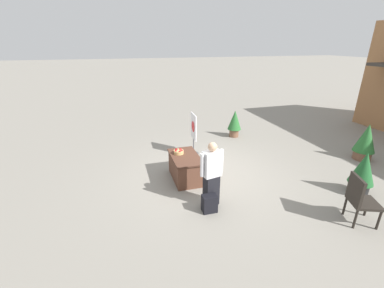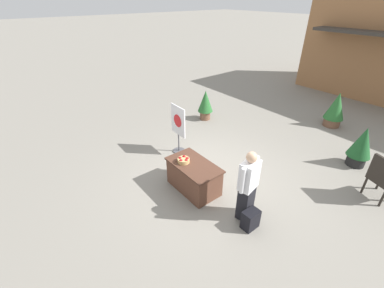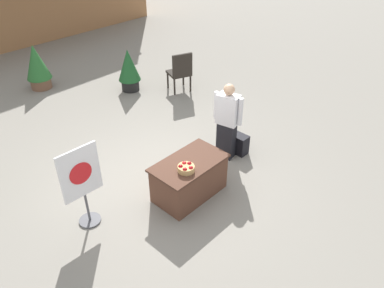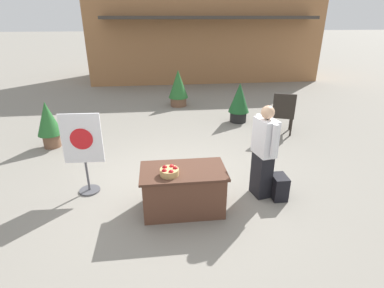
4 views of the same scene
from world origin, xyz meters
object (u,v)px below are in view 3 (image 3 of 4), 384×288
at_px(person_visitor, 227,121).
at_px(potted_plant_far_right, 37,66).
at_px(backpack, 239,144).
at_px(potted_plant_near_right, 129,69).
at_px(display_table, 189,178).
at_px(poster_board, 82,183).
at_px(apple_basket, 186,168).
at_px(patio_chair, 180,70).

bearing_deg(person_visitor, potted_plant_far_right, -91.69).
height_order(person_visitor, backpack, person_visitor).
distance_m(backpack, potted_plant_far_right, 6.07).
bearing_deg(potted_plant_near_right, backpack, -95.05).
xyz_separation_m(display_table, poster_board, (-1.62, 0.73, 0.46)).
distance_m(display_table, apple_basket, 0.49).
height_order(display_table, poster_board, poster_board).
xyz_separation_m(display_table, apple_basket, (-0.21, -0.13, 0.42)).
bearing_deg(potted_plant_far_right, potted_plant_near_right, -49.72).
bearing_deg(poster_board, person_visitor, 83.51).
distance_m(display_table, backpack, 1.66).
distance_m(person_visitor, backpack, 0.68).
bearing_deg(potted_plant_far_right, poster_board, -110.64).
distance_m(poster_board, patio_chair, 5.09).
distance_m(display_table, potted_plant_far_right, 6.07).
xyz_separation_m(display_table, person_visitor, (1.37, 0.28, 0.46)).
bearing_deg(poster_board, potted_plant_far_right, 161.48).
bearing_deg(backpack, potted_plant_far_right, 102.06).
height_order(poster_board, potted_plant_near_right, poster_board).
bearing_deg(potted_plant_far_right, person_visitor, -80.31).
distance_m(apple_basket, potted_plant_near_right, 4.82).
relative_size(backpack, potted_plant_far_right, 0.34).
relative_size(display_table, apple_basket, 4.70).
distance_m(backpack, poster_board, 3.38).
height_order(apple_basket, potted_plant_far_right, potted_plant_far_right).
xyz_separation_m(display_table, potted_plant_near_right, (2.00, 4.14, 0.26)).
bearing_deg(potted_plant_far_right, patio_chair, -49.92).
bearing_deg(patio_chair, poster_board, 138.65).
relative_size(patio_chair, potted_plant_far_right, 0.89).
bearing_deg(person_visitor, apple_basket, 3.14).
height_order(backpack, poster_board, poster_board).
relative_size(person_visitor, poster_board, 1.11).
bearing_deg(apple_basket, poster_board, 148.47).
height_order(display_table, backpack, display_table).
xyz_separation_m(apple_basket, poster_board, (-1.41, 0.86, 0.04)).
height_order(apple_basket, backpack, apple_basket).
bearing_deg(display_table, potted_plant_near_right, 64.23).
height_order(potted_plant_near_right, potted_plant_far_right, potted_plant_far_right).
bearing_deg(poster_board, patio_chair, 119.63).
relative_size(backpack, potted_plant_near_right, 0.37).
distance_m(display_table, patio_chair, 4.23).
bearing_deg(patio_chair, apple_basket, 157.14).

